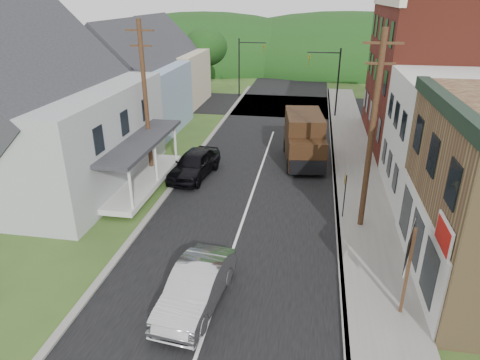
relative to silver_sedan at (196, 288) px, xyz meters
The scene contains 24 objects.
ground 3.40m from the silver_sedan, 79.57° to the left, with size 120.00×120.00×0.00m, color #2D4719.
road 13.29m from the silver_sedan, 87.41° to the left, with size 9.00×90.00×0.02m, color black.
cross_road 30.27m from the silver_sedan, 88.86° to the left, with size 60.00×9.00×0.02m, color black.
sidewalk_right 13.02m from the silver_sedan, 60.00° to the left, with size 2.80×55.00×0.15m, color slate.
curb_right 12.40m from the silver_sedan, 65.42° to the left, with size 0.20×55.00×0.15m, color slate.
curb_left 11.98m from the silver_sedan, 109.79° to the left, with size 0.30×55.00×0.12m, color slate.
storefront_white 16.23m from the silver_sedan, 42.12° to the left, with size 8.00×7.00×6.50m, color silver.
storefront_red 23.87m from the silver_sedan, 59.57° to the left, with size 8.00×12.00×10.00m, color maroon.
house_gray 15.09m from the silver_sedan, 140.92° to the left, with size 10.20×12.24×8.35m.
house_blue 22.96m from the silver_sedan, 117.17° to the left, with size 7.14×8.16×7.28m.
house_cream 31.36m from the silver_sedan, 110.43° to the left, with size 7.14×8.16×7.28m.
utility_pole_right 9.97m from the silver_sedan, 47.47° to the left, with size 1.60×0.26×9.00m.
utility_pole_left 13.30m from the silver_sedan, 117.66° to the left, with size 1.60×0.26×9.00m.
traffic_signal_right 27.37m from the silver_sedan, 79.62° to the left, with size 2.87×0.20×6.00m.
traffic_signal_left 34.09m from the silver_sedan, 96.26° to the left, with size 2.87×0.20×6.00m.
tree_left_b 22.78m from the silver_sedan, 137.07° to the left, with size 4.80×4.80×6.94m.
tree_left_c 30.11m from the silver_sedan, 128.35° to the left, with size 5.80×5.80×8.41m.
tree_left_d 36.48m from the silver_sedan, 103.40° to the left, with size 4.80×4.80×6.94m.
forested_ridge 58.27m from the silver_sedan, 89.41° to the left, with size 90.00×30.00×16.00m, color black.
silver_sedan is the anchor object (origin of this frame).
dark_sedan 11.74m from the silver_sedan, 105.72° to the left, with size 1.93×4.81×1.64m, color black.
delivery_van 15.30m from the silver_sedan, 77.99° to the left, with size 2.94×5.85×3.14m.
route_sign_cluster 7.21m from the silver_sedan, ahead, with size 0.65×1.81×3.30m.
warning_sign 9.18m from the silver_sedan, 53.93° to the left, with size 0.15×0.64×2.33m.
Camera 1 is at (3.01, -15.02, 10.19)m, focal length 32.00 mm.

